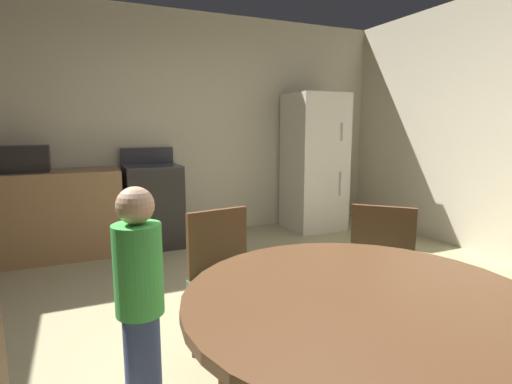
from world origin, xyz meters
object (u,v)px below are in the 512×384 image
chair_northeast (380,270)px  refrigerator (314,162)px  oven_range (153,205)px  microwave (25,159)px  chair_north (227,276)px  dining_table (360,334)px  person_child (140,297)px

chair_northeast → refrigerator: bearing=-159.2°
oven_range → microwave: (-1.23, -0.00, 0.56)m
refrigerator → oven_range: bearing=178.5°
oven_range → chair_north: bearing=-90.1°
dining_table → chair_north: size_ratio=1.47×
refrigerator → chair_northeast: 2.99m
microwave → person_child: microwave is taller
dining_table → person_child: (-0.67, 0.72, -0.03)m
chair_northeast → person_child: bearing=-45.4°
chair_north → chair_northeast: 0.91m
person_child → oven_range: bearing=126.2°
microwave → dining_table: microwave is taller
oven_range → person_child: oven_range is taller
dining_table → microwave: bearing=111.6°
refrigerator → person_child: refrigerator is taller
oven_range → chair_northeast: (0.86, -2.76, 0.03)m
refrigerator → dining_table: refrigerator is taller
chair_north → chair_northeast: same height
oven_range → dining_table: oven_range is taller
oven_range → refrigerator: (2.09, -0.05, 0.41)m
oven_range → dining_table: (0.15, -3.46, 0.14)m
microwave → dining_table: (1.37, -3.46, -0.42)m
oven_range → microwave: 1.35m
chair_northeast → oven_range: bearing=-117.5°
oven_range → chair_northeast: 2.89m
microwave → person_child: bearing=-75.7°
refrigerator → chair_north: refrigerator is taller
chair_northeast → dining_table: bearing=0.0°
chair_north → dining_table: bearing=0.0°
oven_range → dining_table: size_ratio=0.86×
oven_range → microwave: bearing=-179.8°
oven_range → refrigerator: bearing=-1.5°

